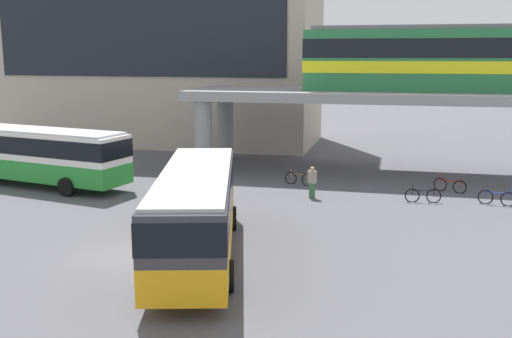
{
  "coord_description": "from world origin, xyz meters",
  "views": [
    {
      "loc": [
        9.29,
        -19.25,
        7.3
      ],
      "look_at": [
        3.22,
        6.24,
        2.2
      ],
      "focal_mm": 41.55,
      "sensor_mm": 36.0,
      "label": 1
    }
  ],
  "objects": [
    {
      "name": "ground_plane",
      "position": [
        0.0,
        10.0,
        0.0
      ],
      "size": [
        120.0,
        120.0,
        0.0
      ],
      "primitive_type": "plane",
      "color": "#515156"
    },
    {
      "name": "station_building",
      "position": [
        -9.91,
        27.86,
        10.44
      ],
      "size": [
        25.45,
        10.37,
        20.87
      ],
      "color": "#B2A899",
      "rests_on": "ground_plane"
    },
    {
      "name": "elevated_platform",
      "position": [
        12.79,
        17.69,
        4.43
      ],
      "size": [
        32.55,
        6.51,
        5.11
      ],
      "color": "gray",
      "rests_on": "ground_plane"
    },
    {
      "name": "train",
      "position": [
        14.34,
        17.69,
        7.07
      ],
      "size": [
        21.31,
        2.96,
        3.84
      ],
      "color": "#26723F",
      "rests_on": "elevated_platform"
    },
    {
      "name": "bus_main",
      "position": [
        2.45,
        0.24,
        1.99
      ],
      "size": [
        5.25,
        11.32,
        3.22
      ],
      "color": "orange",
      "rests_on": "ground_plane"
    },
    {
      "name": "bus_secondary",
      "position": [
        -10.03,
        9.56,
        1.99
      ],
      "size": [
        11.33,
        4.8,
        3.22
      ],
      "color": "#268C33",
      "rests_on": "ground_plane"
    },
    {
      "name": "bicycle_blue",
      "position": [
        14.26,
        10.95,
        0.36
      ],
      "size": [
        1.76,
        0.45,
        1.04
      ],
      "color": "black",
      "rests_on": "ground_plane"
    },
    {
      "name": "bicycle_black",
      "position": [
        10.75,
        10.63,
        0.36
      ],
      "size": [
        1.78,
        0.29,
        1.04
      ],
      "color": "black",
      "rests_on": "ground_plane"
    },
    {
      "name": "bicycle_brown",
      "position": [
        4.08,
        13.23,
        0.36
      ],
      "size": [
        1.74,
        0.54,
        1.04
      ],
      "color": "black",
      "rests_on": "ground_plane"
    },
    {
      "name": "bicycle_red",
      "position": [
        12.25,
        13.34,
        0.36
      ],
      "size": [
        1.68,
        0.72,
        1.04
      ],
      "color": "black",
      "rests_on": "ground_plane"
    },
    {
      "name": "pedestrian_by_bike_rack",
      "position": [
        1.69,
        7.01,
        0.82
      ],
      "size": [
        0.48,
        0.43,
        1.73
      ],
      "color": "gray",
      "rests_on": "ground_plane"
    },
    {
      "name": "pedestrian_waiting_near_stop",
      "position": [
        5.23,
        10.28,
        0.77
      ],
      "size": [
        0.44,
        0.33,
        1.65
      ],
      "color": "#33663F",
      "rests_on": "ground_plane"
    }
  ]
}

